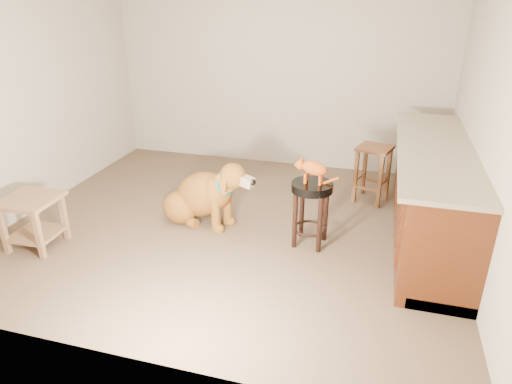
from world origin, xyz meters
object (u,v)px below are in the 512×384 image
(padded_stool, at_px, (311,201))
(golden_retriever, at_px, (203,196))
(side_table, at_px, (33,215))
(tabby_kitten, at_px, (312,169))
(wood_stool, at_px, (372,173))

(padded_stool, bearing_deg, golden_retriever, 172.38)
(side_table, distance_m, tabby_kitten, 2.66)
(padded_stool, height_order, wood_stool, wood_stool)
(padded_stool, bearing_deg, side_table, -163.28)
(golden_retriever, bearing_deg, wood_stool, 48.78)
(golden_retriever, distance_m, tabby_kitten, 1.26)
(wood_stool, distance_m, side_table, 3.60)
(padded_stool, distance_m, wood_stool, 1.30)
(wood_stool, bearing_deg, golden_retriever, -148.48)
(golden_retriever, bearing_deg, padded_stool, 9.63)
(side_table, relative_size, tabby_kitten, 1.21)
(padded_stool, xyz_separation_m, side_table, (-2.52, -0.76, -0.12))
(padded_stool, relative_size, wood_stool, 0.97)
(side_table, distance_m, golden_retriever, 1.63)
(golden_retriever, relative_size, tabby_kitten, 2.82)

